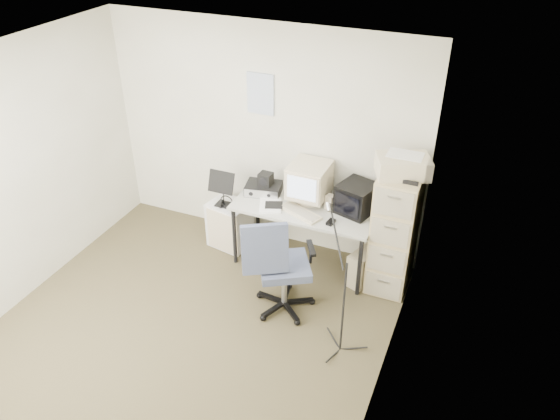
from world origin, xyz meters
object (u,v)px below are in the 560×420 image
at_px(filing_cabinet, 395,230).
at_px(desk, 305,235).
at_px(office_chair, 284,265).
at_px(side_cart, 230,224).

distance_m(filing_cabinet, desk, 0.99).
xyz_separation_m(office_chair, side_cart, (-0.99, 0.76, -0.26)).
relative_size(filing_cabinet, desk, 0.87).
height_order(office_chair, side_cart, office_chair).
height_order(filing_cabinet, side_cart, filing_cabinet).
bearing_deg(side_cart, desk, 10.76).
xyz_separation_m(filing_cabinet, office_chair, (-0.87, -0.80, -0.12)).
distance_m(filing_cabinet, office_chair, 1.19).
distance_m(desk, side_cart, 0.91).
bearing_deg(desk, filing_cabinet, 1.81).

